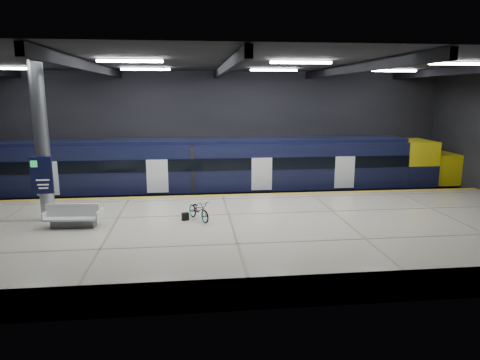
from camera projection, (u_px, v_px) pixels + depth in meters
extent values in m
plane|color=black|center=(227.00, 230.00, 21.05)|extent=(30.00, 30.00, 0.00)
cube|color=black|center=(216.00, 134.00, 28.04)|extent=(30.00, 0.10, 8.00)
cube|color=black|center=(248.00, 185.00, 12.46)|extent=(30.00, 0.10, 8.00)
cube|color=black|center=(226.00, 62.00, 19.45)|extent=(30.00, 16.00, 0.10)
cube|color=black|center=(90.00, 67.00, 18.85)|extent=(0.25, 16.00, 0.40)
cube|color=black|center=(226.00, 68.00, 19.50)|extent=(0.25, 16.00, 0.40)
cube|color=black|center=(352.00, 69.00, 20.16)|extent=(0.25, 16.00, 0.40)
cube|color=black|center=(471.00, 70.00, 20.82)|extent=(0.25, 16.00, 0.40)
cube|color=white|center=(130.00, 61.00, 17.09)|extent=(2.60, 0.18, 0.10)
cube|color=white|center=(301.00, 62.00, 17.86)|extent=(2.60, 0.18, 0.10)
cube|color=white|center=(458.00, 64.00, 18.63)|extent=(2.60, 0.18, 0.10)
cube|color=white|center=(8.00, 68.00, 22.17)|extent=(2.60, 0.18, 0.10)
cube|color=white|center=(146.00, 69.00, 22.93)|extent=(2.60, 0.18, 0.10)
cube|color=white|center=(274.00, 70.00, 23.70)|extent=(2.60, 0.18, 0.10)
cube|color=white|center=(394.00, 71.00, 24.47)|extent=(2.60, 0.18, 0.10)
cube|color=beige|center=(231.00, 236.00, 18.50)|extent=(30.00, 11.00, 1.10)
cube|color=gold|center=(223.00, 195.00, 23.50)|extent=(30.00, 0.40, 0.01)
cube|color=gray|center=(220.00, 204.00, 25.69)|extent=(30.00, 0.08, 0.16)
cube|color=gray|center=(219.00, 198.00, 27.09)|extent=(30.00, 0.08, 0.16)
cube|color=black|center=(210.00, 194.00, 26.23)|extent=(24.00, 2.58, 0.80)
cube|color=black|center=(209.00, 165.00, 25.87)|extent=(24.00, 2.80, 2.75)
cube|color=black|center=(209.00, 141.00, 25.58)|extent=(24.00, 2.30, 0.24)
cube|color=black|center=(210.00, 165.00, 24.45)|extent=(24.00, 0.04, 0.70)
cube|color=white|center=(262.00, 174.00, 24.89)|extent=(1.20, 0.05, 1.90)
cube|color=yellow|center=(413.00, 162.00, 27.30)|extent=(2.00, 2.80, 2.75)
ellipsoid|color=yellow|center=(450.00, 168.00, 27.68)|extent=(3.60, 2.52, 1.90)
cube|color=black|center=(417.00, 159.00, 27.30)|extent=(1.60, 2.38, 0.80)
cube|color=#595B60|center=(74.00, 223.00, 17.95)|extent=(1.79, 0.67, 0.33)
cube|color=white|center=(73.00, 217.00, 17.90)|extent=(2.25, 1.08, 0.09)
cube|color=white|center=(73.00, 210.00, 17.84)|extent=(2.20, 0.24, 0.55)
cube|color=white|center=(46.00, 215.00, 17.82)|extent=(0.13, 0.94, 0.33)
cube|color=white|center=(100.00, 214.00, 17.92)|extent=(0.13, 0.94, 0.33)
imported|color=#99999E|center=(199.00, 210.00, 18.88)|extent=(1.33, 1.79, 0.90)
cube|color=black|center=(185.00, 216.00, 18.87)|extent=(0.34, 0.26, 0.35)
cylinder|color=#9EA0A5|center=(42.00, 142.00, 18.29)|extent=(0.60, 0.60, 6.90)
cube|color=black|center=(42.00, 175.00, 18.15)|extent=(0.90, 0.12, 1.60)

